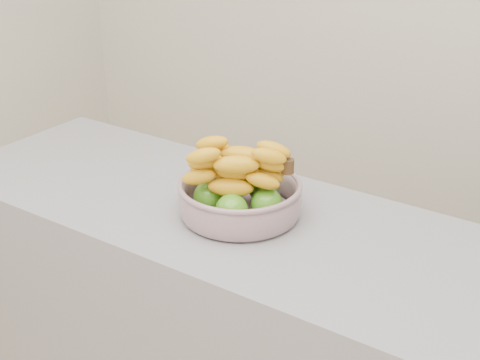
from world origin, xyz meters
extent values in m
cylinder|color=#A0AFC0|center=(-0.10, 0.59, 0.91)|extent=(0.27, 0.27, 0.01)
torus|color=#A0AFC0|center=(-0.10, 0.59, 0.99)|extent=(0.32, 0.32, 0.01)
sphere|color=#3D9219|center=(-0.07, 0.52, 0.95)|extent=(0.08, 0.08, 0.08)
sphere|color=#3D9219|center=(-0.02, 0.59, 0.95)|extent=(0.08, 0.08, 0.08)
sphere|color=#3D9219|center=(-0.07, 0.67, 0.95)|extent=(0.08, 0.08, 0.08)
sphere|color=#3D9219|center=(-0.16, 0.64, 0.95)|extent=(0.08, 0.08, 0.08)
sphere|color=#3D9219|center=(-0.16, 0.54, 0.95)|extent=(0.08, 0.08, 0.08)
ellipsoid|color=yellow|center=(-0.09, 0.54, 1.00)|extent=(0.20, 0.13, 0.05)
ellipsoid|color=yellow|center=(-0.11, 0.59, 1.00)|extent=(0.21, 0.11, 0.05)
ellipsoid|color=yellow|center=(-0.12, 0.64, 1.00)|extent=(0.21, 0.09, 0.05)
ellipsoid|color=yellow|center=(-0.09, 0.56, 1.04)|extent=(0.20, 0.14, 0.05)
ellipsoid|color=yellow|center=(-0.11, 0.62, 1.04)|extent=(0.21, 0.08, 0.05)
ellipsoid|color=yellow|center=(-0.09, 0.59, 1.07)|extent=(0.21, 0.11, 0.05)
ellipsoid|color=yellow|center=(-0.08, 0.54, 1.07)|extent=(0.19, 0.15, 0.05)
cylinder|color=#422B15|center=(0.02, 0.63, 1.05)|extent=(0.03, 0.03, 0.04)
camera|label=1|loc=(0.77, -0.69, 1.73)|focal=50.00mm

